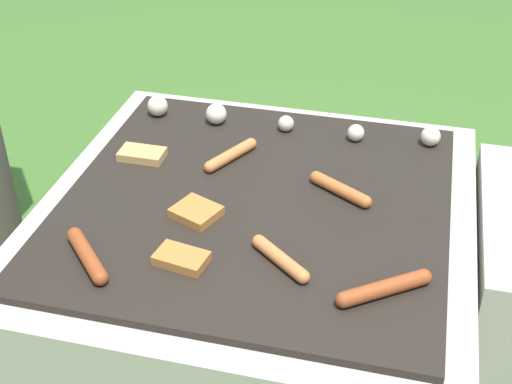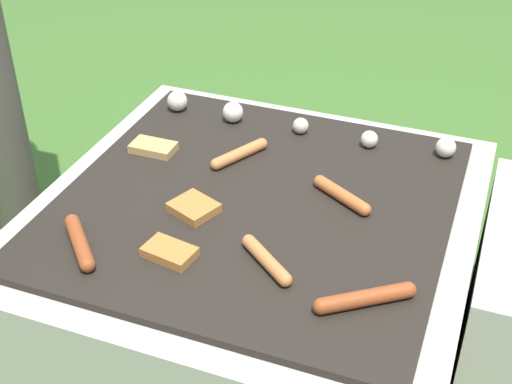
% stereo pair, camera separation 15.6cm
% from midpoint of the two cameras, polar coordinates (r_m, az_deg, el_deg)
% --- Properties ---
extents(ground_plane, '(14.00, 14.00, 0.00)m').
position_cam_midpoint_polar(ground_plane, '(1.85, 2.47, -11.49)').
color(ground_plane, '#3D6628').
extents(grill, '(0.95, 0.95, 0.42)m').
position_cam_midpoint_polar(grill, '(1.70, 2.64, -6.58)').
color(grill, '#B2AA9E').
rests_on(grill, ground_plane).
extents(sausage_front_center, '(0.15, 0.10, 0.03)m').
position_cam_midpoint_polar(sausage_front_center, '(1.58, 9.69, -0.33)').
color(sausage_front_center, '#B7602D').
rests_on(sausage_front_center, grill).
extents(sausage_back_center, '(0.09, 0.16, 0.03)m').
position_cam_midpoint_polar(sausage_back_center, '(1.71, 1.28, 3.01)').
color(sausage_back_center, '#C6753D').
rests_on(sausage_back_center, grill).
extents(sausage_front_left, '(0.13, 0.11, 0.03)m').
position_cam_midpoint_polar(sausage_front_left, '(1.39, 4.07, -5.56)').
color(sausage_front_left, '#C6753D').
rests_on(sausage_front_left, grill).
extents(sausage_mid_right, '(0.17, 0.13, 0.03)m').
position_cam_midpoint_polar(sausage_mid_right, '(1.33, 12.11, -8.42)').
color(sausage_mid_right, '#93421E').
rests_on(sausage_mid_right, grill).
extents(sausage_back_left, '(0.14, 0.14, 0.03)m').
position_cam_midpoint_polar(sausage_back_left, '(1.45, -10.98, -4.08)').
color(sausage_back_left, '#93421E').
rests_on(sausage_back_left, grill).
extents(bread_slice_right, '(0.12, 0.11, 0.02)m').
position_cam_midpoint_polar(bread_slice_right, '(1.53, -2.11, -1.36)').
color(bread_slice_right, '#B27033').
rests_on(bread_slice_right, grill).
extents(bread_slice_left, '(0.11, 0.08, 0.02)m').
position_cam_midpoint_polar(bread_slice_left, '(1.41, -3.79, -4.94)').
color(bread_slice_left, '#B27033').
rests_on(bread_slice_left, grill).
extents(bread_slice_center, '(0.11, 0.06, 0.02)m').
position_cam_midpoint_polar(bread_slice_center, '(1.75, -5.70, 3.49)').
color(bread_slice_center, tan).
rests_on(bread_slice_center, grill).
extents(mushroom_row, '(0.76, 0.07, 0.05)m').
position_cam_midpoint_polar(mushroom_row, '(1.83, 4.59, 5.65)').
color(mushroom_row, beige).
rests_on(mushroom_row, grill).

